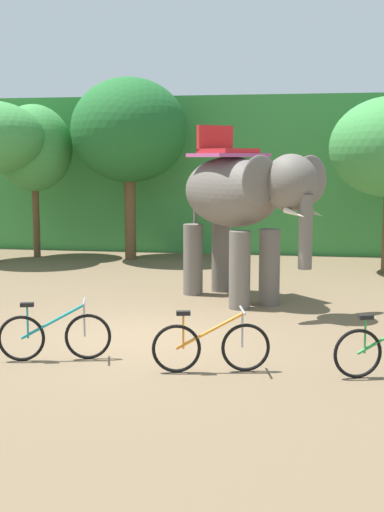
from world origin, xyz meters
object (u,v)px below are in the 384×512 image
tree_far_right (34,148)px  tree_center (129,131)px  elephant (239,199)px  bike_orange (211,346)px  bike_teal (55,336)px

tree_far_right → tree_center: (3.02, 0.02, 0.52)m
tree_far_right → elephant: size_ratio=1.24×
bike_orange → tree_far_right: bearing=122.9°
elephant → bike_orange: 5.37m
tree_center → bike_teal: size_ratio=3.30×
tree_far_right → bike_orange: bearing=-57.1°
bike_teal → bike_orange: same height
tree_far_right → tree_center: size_ratio=0.86×
tree_center → tree_far_right: bearing=-179.7°
bike_orange → bike_teal: bearing=175.4°
bike_teal → bike_orange: (2.43, -0.20, 0.00)m
tree_center → elephant: tree_center is taller
tree_far_right → tree_center: bearing=0.3°
tree_center → bike_orange: tree_center is taller
elephant → bike_teal: (-2.32, -4.86, -1.82)m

